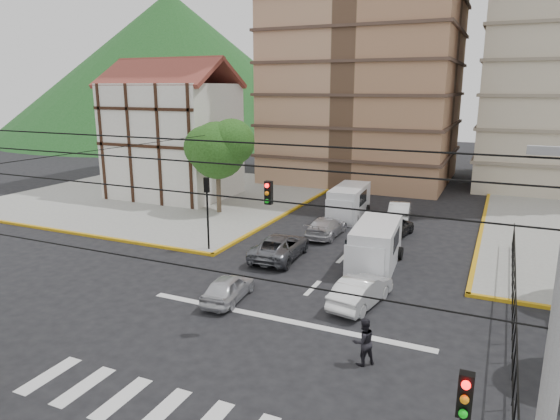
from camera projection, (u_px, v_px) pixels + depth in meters
The scene contains 20 objects.
ground at pixel (269, 332), 20.32m from camera, with size 160.00×160.00×0.00m, color black.
sidewalk_nw at pixel (167, 194), 45.99m from camera, with size 26.00×26.00×0.15m, color gray.
crosswalk_stripes at pixel (184, 418), 15.01m from camera, with size 12.00×2.40×0.01m, color silver.
stop_line at pixel (281, 320), 21.38m from camera, with size 13.00×0.40×0.01m, color silver.
tudor_building at pixel (173, 139), 44.35m from camera, with size 10.80×8.05×12.23m.
distant_hill at pixel (173, 65), 100.89m from camera, with size 70.00×70.00×28.00m, color #194D1A.
park_fence at pixel (511, 327), 20.71m from camera, with size 0.10×22.50×1.66m, color black, non-canonical shape.
tree_tudor at pixel (219, 148), 38.00m from camera, with size 5.39×4.40×7.43m.
traffic_light_nw at pixel (207, 201), 29.60m from camera, with size 0.28×0.22×4.40m.
traffic_light_hanging at pixel (243, 201), 17.11m from camera, with size 18.00×9.12×0.92m.
utility_pole_se at pixel (546, 419), 7.62m from camera, with size 1.40×0.28×9.00m.
van_right_lane at pixel (375, 247), 27.21m from camera, with size 2.59×5.66×2.48m.
van_left_lane at pixel (348, 203), 37.61m from camera, with size 2.34×5.46×2.42m.
car_silver_front_left at pixel (228, 288), 23.20m from camera, with size 1.46×3.63×1.24m, color silver.
car_white_front_right at pixel (361, 291), 22.67m from camera, with size 1.46×4.18×1.38m, color white.
car_grey_mid_left at pixel (280, 246), 28.95m from camera, with size 2.35×5.09×1.42m, color slate.
car_silver_rear_left at pixel (326, 227), 33.24m from camera, with size 1.82×4.47×1.30m, color silver.
car_darkgrey_mid_right at pixel (395, 227), 33.14m from camera, with size 1.61×4.01×1.37m, color #262628.
car_white_rear_right at pixel (400, 210), 37.52m from camera, with size 1.47×4.22×1.39m, color silver.
pedestrian_crosswalk at pixel (363, 342), 17.75m from camera, with size 0.86×0.67×1.77m, color black.
Camera 1 is at (8.02, -16.72, 9.69)m, focal length 32.00 mm.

